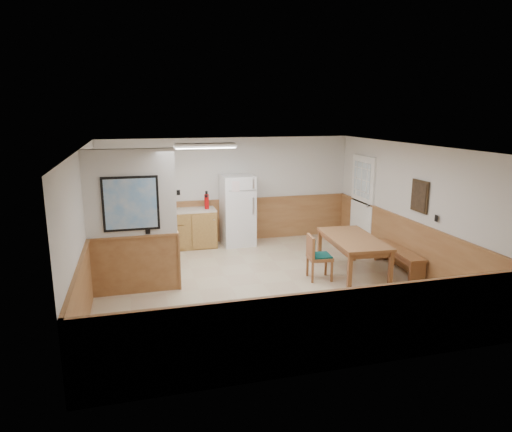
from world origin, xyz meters
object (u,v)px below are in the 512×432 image
object	(u,v)px
refrigerator	(237,210)
fire_extinguisher	(207,201)
dining_chair	(315,254)
dining_bench	(399,254)
soap_bottle	(134,208)
dining_table	(353,242)

from	to	relation	value
refrigerator	fire_extinguisher	bearing A→B (deg)	177.69
dining_chair	fire_extinguisher	bearing A→B (deg)	127.44
dining_chair	fire_extinguisher	distance (m)	3.17
dining_bench	fire_extinguisher	bearing A→B (deg)	145.71
soap_bottle	fire_extinguisher	bearing A→B (deg)	-1.61
dining_table	dining_bench	world-z (taller)	dining_table
dining_table	fire_extinguisher	bearing A→B (deg)	136.82
dining_table	fire_extinguisher	world-z (taller)	fire_extinguisher
fire_extinguisher	dining_chair	bearing A→B (deg)	-67.84
soap_bottle	refrigerator	bearing A→B (deg)	-1.20
refrigerator	dining_chair	xyz separation A→B (m)	(0.89, -2.65, -0.33)
refrigerator	dining_chair	bearing A→B (deg)	-73.49
dining_bench	fire_extinguisher	size ratio (longest dim) A/B	3.64
dining_table	dining_chair	xyz separation A→B (m)	(-0.78, -0.03, -0.16)
dining_bench	fire_extinguisher	world-z (taller)	fire_extinguisher
dining_bench	dining_chair	world-z (taller)	dining_chair
dining_bench	soap_bottle	bearing A→B (deg)	155.47
dining_table	dining_bench	xyz separation A→B (m)	(0.99, -0.02, -0.32)
dining_chair	soap_bottle	bearing A→B (deg)	146.32
fire_extinguisher	soap_bottle	size ratio (longest dim) A/B	2.00
dining_chair	dining_table	bearing A→B (deg)	8.55
dining_chair	fire_extinguisher	world-z (taller)	fire_extinguisher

